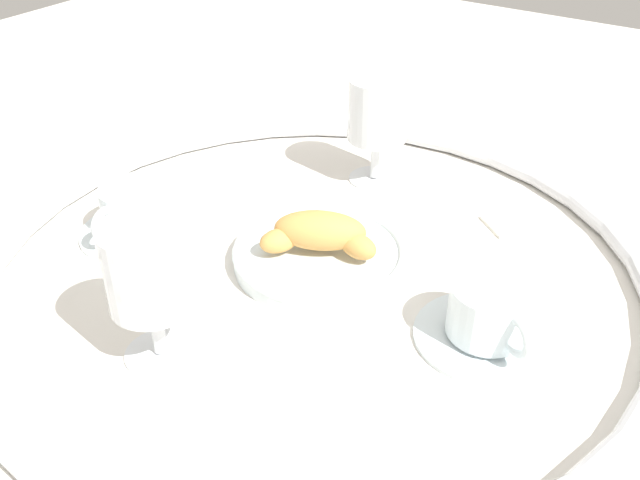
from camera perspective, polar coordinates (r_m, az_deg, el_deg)
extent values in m
plane|color=silver|center=(0.77, -0.35, -2.58)|extent=(2.20, 2.20, 0.00)
torus|color=silver|center=(0.76, -0.36, -1.85)|extent=(0.72, 0.72, 0.02)
cylinder|color=silver|center=(0.77, 0.00, -1.34)|extent=(0.19, 0.19, 0.02)
torus|color=silver|center=(0.77, 0.00, -0.84)|extent=(0.19, 0.19, 0.01)
ellipsoid|color=#D6994C|center=(0.76, 0.00, 0.79)|extent=(0.11, 0.09, 0.04)
ellipsoid|color=#D6994C|center=(0.75, -3.33, -0.04)|extent=(0.05, 0.05, 0.03)
ellipsoid|color=#D6994C|center=(0.75, 3.11, -0.50)|extent=(0.05, 0.03, 0.03)
cylinder|color=silver|center=(0.85, -14.51, 0.80)|extent=(0.14, 0.14, 0.01)
cylinder|color=silver|center=(0.84, -14.80, 2.56)|extent=(0.08, 0.08, 0.05)
cylinder|color=brown|center=(0.83, -15.01, 3.86)|extent=(0.07, 0.07, 0.01)
torus|color=silver|center=(0.81, -16.96, 1.27)|extent=(0.01, 0.04, 0.04)
cylinder|color=silver|center=(0.70, 13.23, -7.41)|extent=(0.14, 0.14, 0.01)
cylinder|color=silver|center=(0.68, 13.55, -5.46)|extent=(0.08, 0.08, 0.05)
cylinder|color=#937A60|center=(0.66, 13.80, -3.99)|extent=(0.07, 0.07, 0.01)
torus|color=silver|center=(0.65, 15.70, -7.58)|extent=(0.04, 0.03, 0.04)
cylinder|color=white|center=(0.68, -12.73, -8.85)|extent=(0.07, 0.07, 0.01)
cylinder|color=white|center=(0.66, -13.05, -6.92)|extent=(0.01, 0.01, 0.05)
cylinder|color=white|center=(0.62, -13.83, -2.15)|extent=(0.08, 0.08, 0.08)
cylinder|color=gold|center=(0.63, -13.65, -3.28)|extent=(0.07, 0.07, 0.05)
cylinder|color=white|center=(0.94, 4.44, 5.06)|extent=(0.07, 0.07, 0.01)
cylinder|color=white|center=(0.93, 4.52, 6.68)|extent=(0.01, 0.01, 0.05)
cylinder|color=white|center=(0.90, 4.71, 10.51)|extent=(0.08, 0.08, 0.08)
cylinder|color=#E0CC4C|center=(0.90, 4.68, 9.97)|extent=(0.07, 0.07, 0.06)
cube|color=white|center=(0.87, 14.57, 1.28)|extent=(0.06, 0.06, 0.01)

